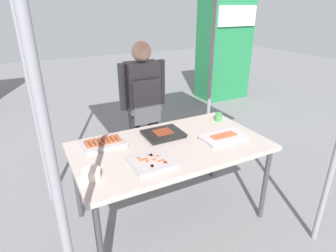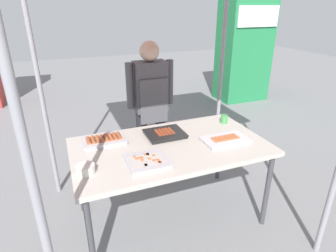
{
  "view_description": "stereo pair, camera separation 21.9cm",
  "coord_description": "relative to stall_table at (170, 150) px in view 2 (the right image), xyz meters",
  "views": [
    {
      "loc": [
        -0.99,
        -1.84,
        1.83
      ],
      "look_at": [
        0.0,
        0.05,
        0.9
      ],
      "focal_mm": 30.14,
      "sensor_mm": 36.0,
      "label": 1
    },
    {
      "loc": [
        -0.79,
        -1.93,
        1.83
      ],
      "look_at": [
        0.0,
        0.05,
        0.9
      ],
      "focal_mm": 30.14,
      "sensor_mm": 36.0,
      "label": 2
    }
  ],
  "objects": [
    {
      "name": "neighbor_stall_right",
      "position": [
        2.71,
        2.8,
        0.32
      ],
      "size": [
        0.95,
        0.65,
        2.02
      ],
      "color": "#237F47",
      "rests_on": "ground"
    },
    {
      "name": "tray_spring_rolls",
      "position": [
        0.02,
        0.18,
        0.07
      ],
      "size": [
        0.34,
        0.28,
        0.05
      ],
      "color": "black",
      "rests_on": "stall_table"
    },
    {
      "name": "tray_pork_links",
      "position": [
        -0.5,
        0.25,
        0.07
      ],
      "size": [
        0.35,
        0.24,
        0.05
      ],
      "color": "#ADADB2",
      "rests_on": "stall_table"
    },
    {
      "name": "drink_cup_near_edge",
      "position": [
        0.67,
        0.24,
        0.09
      ],
      "size": [
        0.06,
        0.06,
        0.08
      ],
      "primitive_type": "cylinder",
      "color": "#3F994C",
      "rests_on": "stall_table"
    },
    {
      "name": "vendor_woman",
      "position": [
        0.11,
        0.84,
        0.18
      ],
      "size": [
        0.52,
        0.22,
        1.49
      ],
      "rotation": [
        0.0,
        0.0,
        3.14
      ],
      "color": "black",
      "rests_on": "ground"
    },
    {
      "name": "tray_grilled_sausages",
      "position": [
        0.45,
        -0.12,
        0.07
      ],
      "size": [
        0.38,
        0.23,
        0.05
      ],
      "color": "silver",
      "rests_on": "stall_table"
    },
    {
      "name": "stall_table",
      "position": [
        0.0,
        0.0,
        0.0
      ],
      "size": [
        1.6,
        0.9,
        0.75
      ],
      "color": "#B7B2A8",
      "rests_on": "ground"
    },
    {
      "name": "condiment_bowl",
      "position": [
        -0.7,
        -0.18,
        0.08
      ],
      "size": [
        0.13,
        0.13,
        0.06
      ],
      "primitive_type": "cylinder",
      "color": "silver",
      "rests_on": "stall_table"
    },
    {
      "name": "tray_meat_skewers",
      "position": [
        -0.27,
        -0.21,
        0.07
      ],
      "size": [
        0.31,
        0.28,
        0.04
      ],
      "color": "#ADADB2",
      "rests_on": "stall_table"
    },
    {
      "name": "ground_plane",
      "position": [
        0.0,
        0.0,
        -0.7
      ],
      "size": [
        18.0,
        18.0,
        0.0
      ],
      "primitive_type": "plane",
      "color": "slate"
    }
  ]
}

